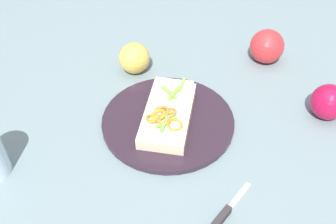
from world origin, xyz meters
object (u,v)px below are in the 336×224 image
object	(u,v)px
plate	(168,121)
apple_0	(134,58)
apple_2	(267,46)
sandwich	(168,113)
apple_1	(329,102)
knife	(223,215)

from	to	relation	value
plate	apple_0	xyz separation A→B (m)	(-0.01, 0.19, 0.03)
plate	apple_2	bearing A→B (deg)	22.46
sandwich	apple_1	bearing A→B (deg)	-75.53
apple_2	knife	world-z (taller)	apple_2
apple_0	apple_2	bearing A→B (deg)	-12.65
plate	sandwich	xyz separation A→B (m)	(-0.00, -0.00, 0.03)
apple_2	apple_0	bearing A→B (deg)	167.35
sandwich	apple_0	size ratio (longest dim) A/B	2.80
apple_2	plate	bearing A→B (deg)	-157.54
plate	apple_2	world-z (taller)	apple_2
sandwich	knife	distance (m)	0.24
apple_2	knife	xyz separation A→B (m)	(-0.29, -0.36, -0.04)
sandwich	apple_0	distance (m)	0.20
sandwich	apple_0	bearing A→B (deg)	33.65
plate	apple_1	bearing A→B (deg)	-16.10
sandwich	knife	world-z (taller)	sandwich
apple_0	apple_2	world-z (taller)	apple_2
plate	apple_1	world-z (taller)	apple_1
sandwich	apple_1	size ratio (longest dim) A/B	2.75
apple_1	knife	distance (m)	0.35
sandwich	knife	size ratio (longest dim) A/B	1.77
plate	knife	distance (m)	0.24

